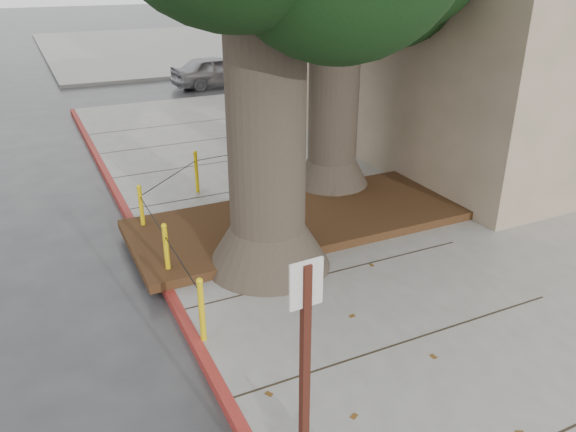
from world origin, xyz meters
name	(u,v)px	position (x,y,z in m)	size (l,w,h in m)	color
ground	(374,361)	(0.00, 0.00, 0.00)	(140.00, 140.00, 0.00)	#28282B
sidewalk_main	(549,207)	(6.00, 2.50, 0.07)	(16.00, 26.00, 0.15)	slate
sidewalk_far	(183,46)	(6.00, 30.00, 0.07)	(16.00, 20.00, 0.15)	slate
curb_red	(172,298)	(-2.00, 2.50, 0.07)	(0.14, 26.00, 0.16)	maroon
planter_bed	(301,219)	(0.90, 3.90, 0.23)	(6.40, 2.60, 0.16)	black
bollard_ring	(203,206)	(-0.87, 4.38, 0.66)	(3.79, 5.39, 0.95)	#E1BB0C
signpost	(304,393)	(-1.95, -1.79, 1.68)	(0.27, 0.07, 2.70)	#471911
car_silver	(216,71)	(3.97, 17.73, 0.63)	(1.49, 3.71, 1.27)	#9C9CA1
car_red	(397,58)	(12.59, 17.16, 0.67)	(1.41, 4.04, 1.33)	maroon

